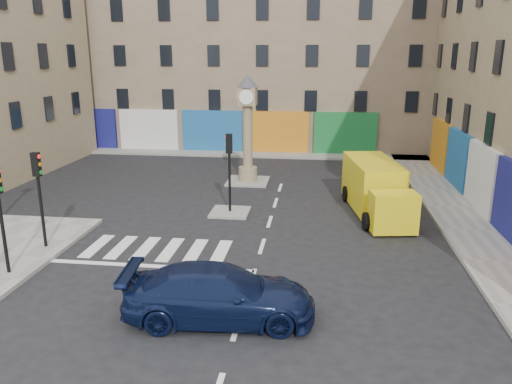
% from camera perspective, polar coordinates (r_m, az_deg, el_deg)
% --- Properties ---
extents(ground, '(120.00, 120.00, 0.00)m').
position_cam_1_polar(ground, '(16.24, -0.96, -11.44)').
color(ground, black).
rests_on(ground, ground).
extents(sidewalk_right, '(2.60, 30.00, 0.15)m').
position_cam_1_polar(sidewalk_right, '(26.24, 21.54, -1.70)').
color(sidewalk_right, gray).
rests_on(sidewalk_right, ground).
extents(sidewalk_far, '(32.00, 2.40, 0.15)m').
position_cam_1_polar(sidewalk_far, '(37.73, -2.17, 4.43)').
color(sidewalk_far, gray).
rests_on(sidewalk_far, ground).
extents(island_near, '(1.80, 1.80, 0.12)m').
position_cam_1_polar(island_near, '(23.84, -2.98, -2.31)').
color(island_near, gray).
rests_on(island_near, ground).
extents(island_far, '(2.40, 2.40, 0.12)m').
position_cam_1_polar(island_far, '(29.53, -0.93, 1.24)').
color(island_far, gray).
rests_on(island_far, ground).
extents(building_far, '(32.00, 10.00, 17.00)m').
position_cam_1_polar(building_far, '(42.76, -0.97, 17.10)').
color(building_far, '#87745A').
rests_on(building_far, ground).
extents(traffic_light_left_far, '(0.28, 0.22, 3.70)m').
position_cam_1_polar(traffic_light_left_far, '(20.42, -23.59, 0.78)').
color(traffic_light_left_far, black).
rests_on(traffic_light_left_far, sidewalk_left).
extents(traffic_light_island, '(0.28, 0.22, 3.70)m').
position_cam_1_polar(traffic_light_island, '(23.19, -3.07, 3.65)').
color(traffic_light_island, black).
rests_on(traffic_light_island, island_near).
extents(clock_pillar, '(1.20, 1.20, 6.10)m').
position_cam_1_polar(clock_pillar, '(28.86, -0.96, 7.97)').
color(clock_pillar, '#917E5F').
rests_on(clock_pillar, island_far).
extents(navy_sedan, '(5.63, 2.71, 1.58)m').
position_cam_1_polar(navy_sedan, '(14.48, -4.21, -11.53)').
color(navy_sedan, black).
rests_on(navy_sedan, ground).
extents(yellow_van, '(3.01, 6.79, 2.39)m').
position_cam_1_polar(yellow_van, '(24.35, 13.50, 0.42)').
color(yellow_van, gold).
rests_on(yellow_van, ground).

